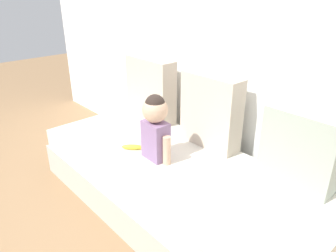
% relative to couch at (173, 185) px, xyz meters
% --- Properties ---
extents(ground_plane, '(12.00, 12.00, 0.00)m').
position_rel_couch_xyz_m(ground_plane, '(0.00, 0.00, -0.21)').
color(ground_plane, '#93704C').
extents(back_wall, '(5.48, 0.10, 2.28)m').
position_rel_couch_xyz_m(back_wall, '(0.00, 0.61, 0.93)').
color(back_wall, white).
rests_on(back_wall, ground).
extents(couch, '(2.28, 0.95, 0.42)m').
position_rel_couch_xyz_m(couch, '(0.00, 0.00, 0.00)').
color(couch, beige).
rests_on(couch, ground).
extents(throw_pillow_left, '(0.51, 0.16, 0.56)m').
position_rel_couch_xyz_m(throw_pillow_left, '(-0.71, 0.38, 0.49)').
color(throw_pillow_left, '#C1B29E').
rests_on(throw_pillow_left, couch).
extents(throw_pillow_center, '(0.48, 0.16, 0.56)m').
position_rel_couch_xyz_m(throw_pillow_center, '(0.00, 0.38, 0.49)').
color(throw_pillow_center, '#C1B29E').
rests_on(throw_pillow_center, couch).
extents(throw_pillow_right, '(0.45, 0.16, 0.48)m').
position_rel_couch_xyz_m(throw_pillow_right, '(0.71, 0.38, 0.45)').
color(throw_pillow_right, '#99A393').
rests_on(throw_pillow_right, couch).
extents(toddler, '(0.30, 0.18, 0.48)m').
position_rel_couch_xyz_m(toddler, '(-0.12, -0.06, 0.47)').
color(toddler, gray).
rests_on(toddler, couch).
extents(banana, '(0.15, 0.15, 0.04)m').
position_rel_couch_xyz_m(banana, '(-0.33, -0.12, 0.23)').
color(banana, yellow).
rests_on(banana, couch).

